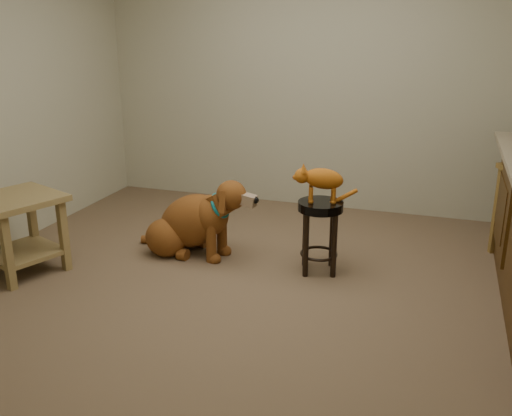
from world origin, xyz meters
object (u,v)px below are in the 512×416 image
(padded_stool, at_px, (320,222))
(side_table, at_px, (19,222))
(tabby_kitten, at_px, (320,180))
(golden_retriever, at_px, (193,223))

(padded_stool, relative_size, side_table, 0.74)
(padded_stool, bearing_deg, tabby_kitten, -170.55)
(padded_stool, bearing_deg, side_table, -161.36)
(padded_stool, distance_m, golden_retriever, 1.06)
(golden_retriever, height_order, tabby_kitten, tabby_kitten)
(padded_stool, height_order, tabby_kitten, tabby_kitten)
(side_table, relative_size, golden_retriever, 0.67)
(side_table, bearing_deg, tabby_kitten, 18.69)
(padded_stool, xyz_separation_m, side_table, (-2.12, -0.72, 0.00))
(side_table, height_order, tabby_kitten, tabby_kitten)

